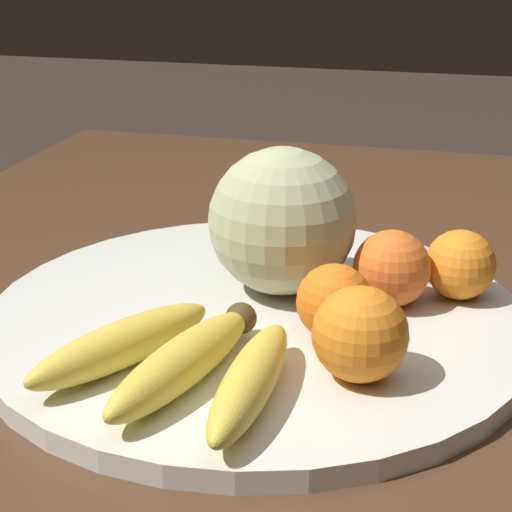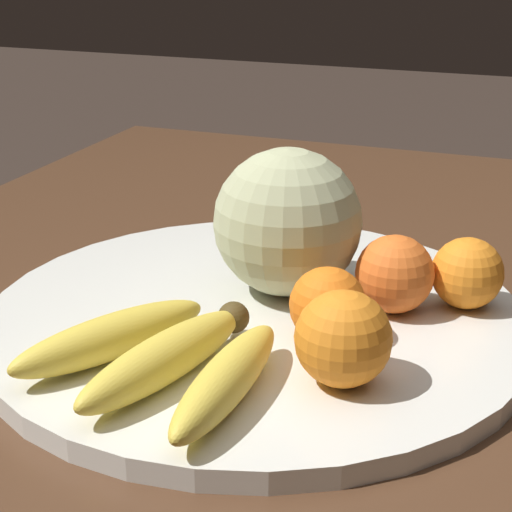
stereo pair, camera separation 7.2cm
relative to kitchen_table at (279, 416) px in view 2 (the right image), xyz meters
The scene contains 8 objects.
kitchen_table is the anchor object (origin of this frame).
fruit_bowl 0.12m from the kitchen_table, 19.70° to the right, with size 0.47×0.47×0.02m.
melon 0.19m from the kitchen_table, 169.68° to the left, with size 0.13×0.13×0.13m.
banana_bunch 0.22m from the kitchen_table, 10.80° to the right, with size 0.19×0.18×0.04m.
orange_front_left 0.18m from the kitchen_table, 42.99° to the left, with size 0.06×0.06×0.06m.
orange_front_right 0.19m from the kitchen_table, 94.85° to the left, with size 0.07×0.07×0.07m.
orange_mid_center 0.22m from the kitchen_table, 35.50° to the left, with size 0.07×0.07×0.07m.
orange_back_left 0.22m from the kitchen_table, 103.87° to the left, with size 0.06×0.06×0.06m.
Camera 2 is at (0.66, 0.22, 1.09)m, focal length 60.00 mm.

